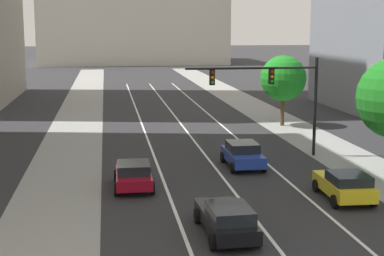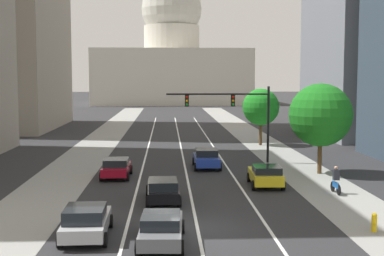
{
  "view_description": "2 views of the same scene",
  "coord_description": "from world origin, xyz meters",
  "px_view_note": "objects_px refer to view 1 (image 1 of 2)",
  "views": [
    {
      "loc": [
        -6.35,
        -16.33,
        8.37
      ],
      "look_at": [
        -0.97,
        20.16,
        1.95
      ],
      "focal_mm": 54.82,
      "sensor_mm": 36.0,
      "label": 1
    },
    {
      "loc": [
        -1.43,
        -24.67,
        7.16
      ],
      "look_at": [
        0.93,
        25.61,
        2.39
      ],
      "focal_mm": 50.33,
      "sensor_mm": 36.0,
      "label": 2
    }
  ],
  "objects_px": {
    "car_yellow": "(345,185)",
    "car_crimson": "(133,174)",
    "capitol_building": "(132,13)",
    "traffic_signal_mast": "(274,87)",
    "car_black": "(227,219)",
    "street_tree_near_right": "(283,79)",
    "car_blue": "(243,154)"
  },
  "relations": [
    {
      "from": "car_black",
      "to": "street_tree_near_right",
      "type": "relative_size",
      "value": 0.79
    },
    {
      "from": "car_blue",
      "to": "street_tree_near_right",
      "type": "bearing_deg",
      "value": -26.03
    },
    {
      "from": "capitol_building",
      "to": "traffic_signal_mast",
      "type": "height_order",
      "value": "capitol_building"
    },
    {
      "from": "car_yellow",
      "to": "street_tree_near_right",
      "type": "height_order",
      "value": "street_tree_near_right"
    },
    {
      "from": "street_tree_near_right",
      "to": "car_black",
      "type": "bearing_deg",
      "value": -111.64
    },
    {
      "from": "capitol_building",
      "to": "car_black",
      "type": "height_order",
      "value": "capitol_building"
    },
    {
      "from": "capitol_building",
      "to": "car_crimson",
      "type": "bearing_deg",
      "value": -92.64
    },
    {
      "from": "traffic_signal_mast",
      "to": "street_tree_near_right",
      "type": "height_order",
      "value": "traffic_signal_mast"
    },
    {
      "from": "car_yellow",
      "to": "traffic_signal_mast",
      "type": "relative_size",
      "value": 0.48
    },
    {
      "from": "car_black",
      "to": "street_tree_near_right",
      "type": "bearing_deg",
      "value": -23.48
    },
    {
      "from": "car_blue",
      "to": "car_black",
      "type": "bearing_deg",
      "value": 163.35
    },
    {
      "from": "capitol_building",
      "to": "street_tree_near_right",
      "type": "relative_size",
      "value": 6.86
    },
    {
      "from": "car_blue",
      "to": "car_yellow",
      "type": "bearing_deg",
      "value": -155.82
    },
    {
      "from": "car_blue",
      "to": "car_black",
      "type": "height_order",
      "value": "car_blue"
    },
    {
      "from": "car_yellow",
      "to": "car_blue",
      "type": "xyz_separation_m",
      "value": [
        -3.36,
        7.37,
        0.02
      ]
    },
    {
      "from": "car_crimson",
      "to": "street_tree_near_right",
      "type": "relative_size",
      "value": 0.69
    },
    {
      "from": "capitol_building",
      "to": "traffic_signal_mast",
      "type": "relative_size",
      "value": 4.76
    },
    {
      "from": "car_yellow",
      "to": "car_crimson",
      "type": "distance_m",
      "value": 10.71
    },
    {
      "from": "car_black",
      "to": "traffic_signal_mast",
      "type": "distance_m",
      "value": 15.56
    },
    {
      "from": "car_yellow",
      "to": "street_tree_near_right",
      "type": "distance_m",
      "value": 21.93
    },
    {
      "from": "traffic_signal_mast",
      "to": "street_tree_near_right",
      "type": "bearing_deg",
      "value": 70.19
    },
    {
      "from": "car_yellow",
      "to": "street_tree_near_right",
      "type": "xyz_separation_m",
      "value": [
        3.41,
        21.42,
        3.26
      ]
    },
    {
      "from": "car_yellow",
      "to": "traffic_signal_mast",
      "type": "distance_m",
      "value": 10.52
    },
    {
      "from": "street_tree_near_right",
      "to": "capitol_building",
      "type": "bearing_deg",
      "value": 95.26
    },
    {
      "from": "capitol_building",
      "to": "car_yellow",
      "type": "height_order",
      "value": "capitol_building"
    },
    {
      "from": "capitol_building",
      "to": "car_black",
      "type": "xyz_separation_m",
      "value": [
        -1.68,
        -117.25,
        -10.56
      ]
    },
    {
      "from": "car_crimson",
      "to": "traffic_signal_mast",
      "type": "distance_m",
      "value": 11.79
    },
    {
      "from": "traffic_signal_mast",
      "to": "car_black",
      "type": "bearing_deg",
      "value": -113.14
    },
    {
      "from": "car_crimson",
      "to": "capitol_building",
      "type": "bearing_deg",
      "value": -1.79
    },
    {
      "from": "car_black",
      "to": "traffic_signal_mast",
      "type": "relative_size",
      "value": 0.55
    },
    {
      "from": "car_blue",
      "to": "car_black",
      "type": "xyz_separation_m",
      "value": [
        -3.36,
        -11.46,
        -0.05
      ]
    },
    {
      "from": "capitol_building",
      "to": "traffic_signal_mast",
      "type": "bearing_deg",
      "value": -87.64
    }
  ]
}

